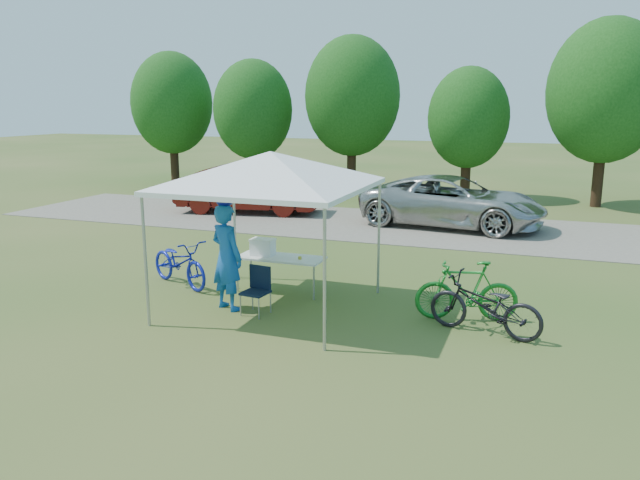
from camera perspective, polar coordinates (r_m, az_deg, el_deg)
The scene contains 14 objects.
ground at distance 11.02m, azimuth -4.35°, elevation -6.20°, with size 100.00×100.00×0.00m, color #2D5119.
gravel_strip at distance 18.36m, azimuth 5.98°, elevation 1.36°, with size 24.00×5.00×0.02m, color gray.
canopy at distance 10.48m, azimuth -4.58°, elevation 7.68°, with size 4.53×4.53×3.00m.
treeline at distance 24.00m, azimuth 9.11°, elevation 12.32°, with size 24.89×4.28×6.30m.
folding_table at distance 11.79m, azimuth -3.60°, elevation -1.75°, with size 1.64×0.68×0.67m.
folding_chair at distance 10.65m, azimuth -5.72°, elevation -4.21°, with size 0.46×0.48×0.81m.
cooler at distance 11.89m, azimuth -5.26°, elevation -0.63°, with size 0.44×0.30×0.32m.
ice_cream_cup at distance 11.57m, azimuth -1.85°, elevation -1.65°, with size 0.07×0.07×0.05m, color gold.
cyclist at distance 10.80m, azimuth -8.53°, elevation -1.55°, with size 0.68×0.44×1.86m, color #1556B1.
bike_blue at distance 12.49m, azimuth -12.72°, elevation -2.00°, with size 0.62×1.78×0.93m, color #131EA6.
bike_green at distance 10.52m, azimuth 13.26°, elevation -4.53°, with size 0.47×1.67×1.01m, color #1B7C26.
bike_dark at distance 9.95m, azimuth 14.83°, elevation -5.82°, with size 0.62×1.78×0.94m, color black.
minivan at distance 18.35m, azimuth 12.03°, elevation 3.48°, with size 2.40×5.22×1.45m, color #B3B2AE.
sedan at distance 20.41m, azimuth -6.52°, elevation 4.67°, with size 1.62×4.64×1.53m, color #4E120D.
Camera 1 is at (4.35, -9.49, 3.51)m, focal length 35.00 mm.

